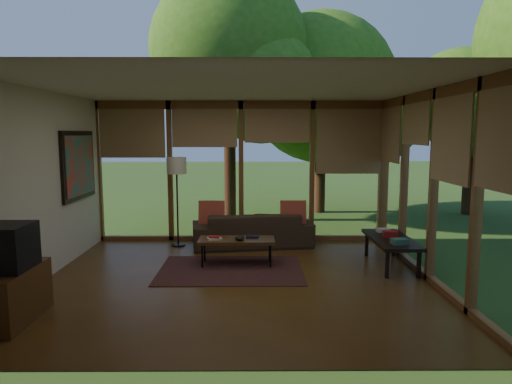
{
  "coord_description": "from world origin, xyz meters",
  "views": [
    {
      "loc": [
        0.23,
        -6.3,
        2.09
      ],
      "look_at": [
        0.28,
        0.7,
        1.18
      ],
      "focal_mm": 32.0,
      "sensor_mm": 36.0,
      "label": 1
    }
  ],
  "objects_px": {
    "floor_lamp": "(177,171)",
    "side_console": "(391,241)",
    "television": "(9,247)",
    "sofa": "(252,229)",
    "coffee_table": "(237,241)",
    "media_cabinet": "(10,295)"
  },
  "relations": [
    {
      "from": "floor_lamp",
      "to": "side_console",
      "type": "bearing_deg",
      "value": -20.71
    },
    {
      "from": "television",
      "to": "side_console",
      "type": "relative_size",
      "value": 0.39
    },
    {
      "from": "television",
      "to": "side_console",
      "type": "distance_m",
      "value": 5.3
    },
    {
      "from": "sofa",
      "to": "floor_lamp",
      "type": "height_order",
      "value": "floor_lamp"
    },
    {
      "from": "coffee_table",
      "to": "media_cabinet",
      "type": "bearing_deg",
      "value": -138.2
    },
    {
      "from": "media_cabinet",
      "to": "sofa",
      "type": "bearing_deg",
      "value": 51.75
    },
    {
      "from": "television",
      "to": "floor_lamp",
      "type": "bearing_deg",
      "value": 69.58
    },
    {
      "from": "sofa",
      "to": "floor_lamp",
      "type": "distance_m",
      "value": 1.76
    },
    {
      "from": "coffee_table",
      "to": "floor_lamp",
      "type": "bearing_deg",
      "value": 132.14
    },
    {
      "from": "floor_lamp",
      "to": "side_console",
      "type": "height_order",
      "value": "floor_lamp"
    },
    {
      "from": "media_cabinet",
      "to": "floor_lamp",
      "type": "xyz_separation_m",
      "value": [
        1.3,
        3.44,
        1.11
      ]
    },
    {
      "from": "side_console",
      "to": "coffee_table",
      "type": "bearing_deg",
      "value": 177.87
    },
    {
      "from": "floor_lamp",
      "to": "media_cabinet",
      "type": "bearing_deg",
      "value": -110.71
    },
    {
      "from": "television",
      "to": "sofa",
      "type": "bearing_deg",
      "value": 51.96
    },
    {
      "from": "media_cabinet",
      "to": "floor_lamp",
      "type": "relative_size",
      "value": 0.61
    },
    {
      "from": "sofa",
      "to": "media_cabinet",
      "type": "height_order",
      "value": "sofa"
    },
    {
      "from": "floor_lamp",
      "to": "coffee_table",
      "type": "xyz_separation_m",
      "value": [
        1.14,
        -1.26,
        -1.01
      ]
    },
    {
      "from": "television",
      "to": "floor_lamp",
      "type": "height_order",
      "value": "floor_lamp"
    },
    {
      "from": "media_cabinet",
      "to": "floor_lamp",
      "type": "distance_m",
      "value": 3.84
    },
    {
      "from": "media_cabinet",
      "to": "side_console",
      "type": "xyz_separation_m",
      "value": [
        4.87,
        2.09,
        0.11
      ]
    },
    {
      "from": "media_cabinet",
      "to": "side_console",
      "type": "bearing_deg",
      "value": 23.24
    },
    {
      "from": "sofa",
      "to": "television",
      "type": "relative_size",
      "value": 3.97
    }
  ]
}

